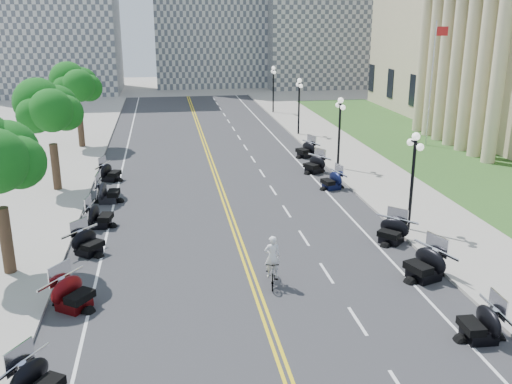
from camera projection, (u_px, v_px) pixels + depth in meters
name	position (u px, v px, depth m)	size (l,w,h in m)	color
ground	(252.00, 279.00, 23.70)	(160.00, 160.00, 0.00)	gray
road	(226.00, 203.00, 33.12)	(16.00, 90.00, 0.01)	#333335
centerline_yellow_a	(224.00, 203.00, 33.10)	(0.12, 90.00, 0.00)	yellow
centerline_yellow_b	(228.00, 203.00, 33.13)	(0.12, 90.00, 0.00)	yellow
edge_line_north	(332.00, 197.00, 34.10)	(0.12, 90.00, 0.00)	white
edge_line_south	(113.00, 209.00, 32.13)	(0.12, 90.00, 0.00)	white
lane_dash_5	(357.00, 321.00, 20.43)	(0.12, 2.00, 0.00)	white
lane_dash_6	(327.00, 273.00, 24.19)	(0.12, 2.00, 0.00)	white
lane_dash_7	(304.00, 238.00, 27.96)	(0.12, 2.00, 0.00)	white
lane_dash_8	(287.00, 211.00, 31.72)	(0.12, 2.00, 0.00)	white
lane_dash_9	(273.00, 190.00, 35.49)	(0.12, 2.00, 0.00)	white
lane_dash_10	(262.00, 173.00, 39.26)	(0.12, 2.00, 0.00)	white
lane_dash_11	(253.00, 159.00, 43.02)	(0.12, 2.00, 0.00)	white
lane_dash_12	(245.00, 147.00, 46.79)	(0.12, 2.00, 0.00)	white
lane_dash_13	(239.00, 137.00, 50.55)	(0.12, 2.00, 0.00)	white
lane_dash_14	(233.00, 129.00, 54.32)	(0.12, 2.00, 0.00)	white
lane_dash_15	(229.00, 121.00, 58.08)	(0.12, 2.00, 0.00)	white
lane_dash_16	(224.00, 115.00, 61.85)	(0.12, 2.00, 0.00)	white
lane_dash_17	(221.00, 109.00, 65.61)	(0.12, 2.00, 0.00)	white
lane_dash_18	(217.00, 104.00, 69.38)	(0.12, 2.00, 0.00)	white
lane_dash_19	(214.00, 99.00, 73.15)	(0.12, 2.00, 0.00)	white
sidewalk_north	(397.00, 193.00, 34.71)	(5.00, 90.00, 0.15)	#9E9991
sidewalk_south	(37.00, 212.00, 31.48)	(5.00, 90.00, 0.15)	#9E9991
lawn	(443.00, 158.00, 43.33)	(9.00, 60.00, 0.10)	#356023
distant_block_c	(330.00, 10.00, 84.98)	(20.00, 14.00, 22.00)	gray
street_lamp_2	(412.00, 182.00, 28.01)	(0.50, 1.20, 4.90)	black
street_lamp_3	(339.00, 134.00, 39.31)	(0.50, 1.20, 4.90)	black
street_lamp_4	(299.00, 107.00, 50.61)	(0.50, 1.20, 4.90)	black
street_lamp_5	(273.00, 90.00, 61.90)	(0.50, 1.20, 4.90)	black
flagpole	(431.00, 86.00, 45.68)	(1.10, 0.20, 10.00)	silver
tree_3	(50.00, 115.00, 33.92)	(4.80, 4.80, 9.20)	#235619
tree_4	(77.00, 90.00, 45.22)	(4.80, 4.80, 9.20)	#235619
motorcycle_n_4	(480.00, 322.00, 19.08)	(1.92, 1.92, 1.34)	black
motorcycle_n_5	(425.00, 263.00, 23.45)	(2.12, 2.12, 1.48)	black
motorcycle_n_6	(392.00, 230.00, 27.22)	(1.88, 1.88, 1.31)	black
motorcycle_n_8	(332.00, 179.00, 35.59)	(1.78, 1.78, 1.24)	black
motorcycle_n_9	(314.00, 163.00, 39.21)	(1.90, 1.90, 1.33)	black
motorcycle_n_10	(306.00, 149.00, 43.45)	(1.92, 1.92, 1.34)	black
motorcycle_s_4	(37.00, 380.00, 16.06)	(1.90, 1.90, 1.33)	black
motorcycle_s_5	(73.00, 292.00, 21.11)	(1.98, 1.98, 1.39)	#590A0C
motorcycle_s_6	(88.00, 241.00, 25.91)	(1.83, 1.83, 1.28)	black
motorcycle_s_7	(100.00, 215.00, 29.24)	(1.91, 1.91, 1.34)	black
motorcycle_s_8	(108.00, 191.00, 33.06)	(1.98, 1.98, 1.39)	black
motorcycle_s_9	(110.00, 171.00, 37.33)	(1.84, 1.84, 1.29)	black
bicycle	(272.00, 272.00, 23.02)	(0.54, 1.89, 1.14)	#A51414
cyclist_rider	(272.00, 238.00, 22.58)	(0.65, 0.42, 1.77)	silver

